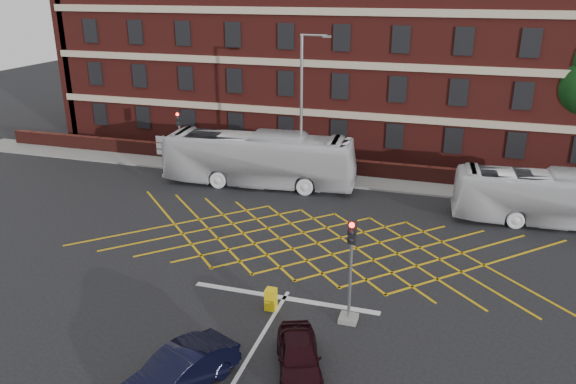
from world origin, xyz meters
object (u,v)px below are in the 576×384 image
(car_maroon, at_px, (299,355))
(street_lamp, at_px, (302,137))
(direction_signs, at_px, (164,146))
(bus_right, at_px, (556,198))
(traffic_light_near, at_px, (350,281))
(traffic_light_far, at_px, (181,148))
(bus_left, at_px, (259,159))
(utility_cabinet, at_px, (271,299))
(car_navy, at_px, (179,372))

(car_maroon, xyz_separation_m, street_lamp, (-4.85, 17.44, 2.73))
(car_maroon, relative_size, direction_signs, 1.60)
(bus_right, relative_size, traffic_light_near, 2.49)
(traffic_light_near, relative_size, direction_signs, 1.94)
(bus_right, distance_m, traffic_light_far, 23.42)
(bus_left, height_order, direction_signs, bus_left)
(bus_left, relative_size, bus_right, 1.16)
(traffic_light_near, bearing_deg, bus_left, 122.07)
(car_maroon, distance_m, traffic_light_far, 22.55)
(car_maroon, distance_m, direction_signs, 24.68)
(street_lamp, relative_size, direction_signs, 4.33)
(traffic_light_far, distance_m, street_lamp, 8.89)
(traffic_light_near, bearing_deg, bus_right, 55.13)
(traffic_light_near, distance_m, utility_cabinet, 3.41)
(car_navy, relative_size, traffic_light_near, 0.98)
(car_navy, bearing_deg, car_maroon, 54.54)
(bus_right, bearing_deg, car_maroon, 144.34)
(street_lamp, height_order, utility_cabinet, street_lamp)
(bus_right, relative_size, car_navy, 2.54)
(car_maroon, relative_size, utility_cabinet, 3.91)
(bus_left, relative_size, car_maroon, 3.49)
(car_navy, height_order, traffic_light_near, traffic_light_near)
(bus_left, distance_m, utility_cabinet, 15.01)
(traffic_light_near, xyz_separation_m, traffic_light_far, (-14.61, 14.53, 0.00))
(traffic_light_far, relative_size, direction_signs, 1.94)
(car_navy, distance_m, traffic_light_far, 22.49)
(bus_right, xyz_separation_m, car_navy, (-13.13, -18.01, -0.79))
(bus_left, xyz_separation_m, car_maroon, (7.64, -17.24, -1.12))
(traffic_light_near, distance_m, street_lamp, 15.28)
(car_maroon, height_order, direction_signs, direction_signs)
(bus_left, height_order, car_navy, bus_left)
(bus_left, xyz_separation_m, utility_cabinet, (5.51, -13.90, -1.27))
(street_lamp, height_order, direction_signs, street_lamp)
(bus_left, distance_m, traffic_light_near, 16.31)
(bus_left, bearing_deg, street_lamp, -90.26)
(bus_right, height_order, street_lamp, street_lamp)
(bus_right, bearing_deg, bus_left, 81.49)
(car_maroon, xyz_separation_m, utility_cabinet, (-2.13, 3.34, -0.15))
(car_maroon, bearing_deg, utility_cabinet, 101.91)
(bus_right, height_order, traffic_light_near, traffic_light_near)
(bus_right, distance_m, car_navy, 22.30)
(car_navy, relative_size, street_lamp, 0.44)
(bus_right, relative_size, car_maroon, 3.02)
(car_navy, xyz_separation_m, traffic_light_far, (-10.20, 20.01, 1.07))
(car_navy, distance_m, street_lamp, 19.73)
(bus_left, bearing_deg, direction_signs, 72.35)
(street_lamp, bearing_deg, direction_signs, 171.08)
(car_maroon, height_order, traffic_light_near, traffic_light_near)
(bus_right, xyz_separation_m, street_lamp, (-14.59, 1.49, 1.85))
(direction_signs, bearing_deg, bus_left, -13.34)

